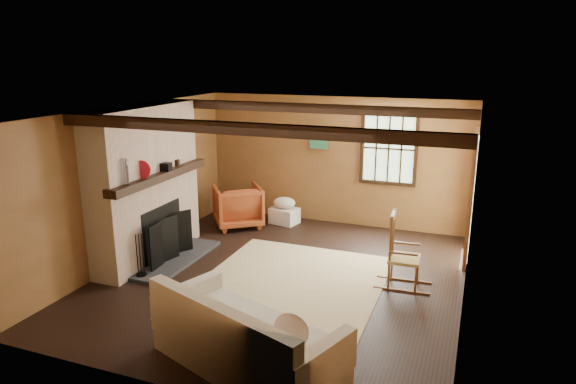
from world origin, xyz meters
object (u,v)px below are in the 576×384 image
at_px(fireplace, 147,190).
at_px(laundry_basket, 284,216).
at_px(rocking_chair, 401,256).
at_px(sofa, 244,342).
at_px(armchair, 238,206).

relative_size(fireplace, laundry_basket, 4.80).
bearing_deg(rocking_chair, sofa, 151.99).
distance_m(laundry_basket, armchair, 0.92).
height_order(sofa, armchair, sofa).
height_order(rocking_chair, sofa, rocking_chair).
relative_size(sofa, laundry_basket, 4.51).
bearing_deg(fireplace, armchair, 72.14).
xyz_separation_m(fireplace, sofa, (2.69, -2.20, -0.81)).
bearing_deg(fireplace, rocking_chair, 5.13).
distance_m(rocking_chair, laundry_basket, 3.22).
bearing_deg(sofa, armchair, 137.54).
height_order(fireplace, rocking_chair, fireplace).
relative_size(sofa, armchair, 2.62).
distance_m(sofa, armchair, 4.59).
bearing_deg(armchair, laundry_basket, 173.70).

